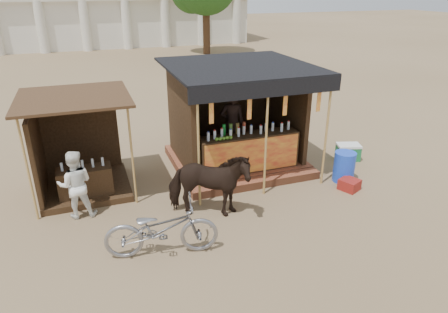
% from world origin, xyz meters
% --- Properties ---
extents(ground, '(120.00, 120.00, 0.00)m').
position_xyz_m(ground, '(0.00, 0.00, 0.00)').
color(ground, '#846B4C').
rests_on(ground, ground).
extents(main_stall, '(3.60, 3.61, 2.78)m').
position_xyz_m(main_stall, '(1.00, 3.36, 1.03)').
color(main_stall, brown).
rests_on(main_stall, ground).
extents(secondary_stall, '(2.40, 2.40, 2.38)m').
position_xyz_m(secondary_stall, '(-3.17, 3.24, 0.85)').
color(secondary_stall, '#3D2716').
rests_on(secondary_stall, ground).
extents(cow, '(1.94, 1.42, 1.50)m').
position_xyz_m(cow, '(-0.55, 1.04, 0.75)').
color(cow, black).
rests_on(cow, ground).
extents(motorbike, '(2.17, 1.10, 1.09)m').
position_xyz_m(motorbike, '(-1.76, 0.07, 0.55)').
color(motorbike, gray).
rests_on(motorbike, ground).
extents(bystander, '(0.78, 0.64, 1.52)m').
position_xyz_m(bystander, '(-3.19, 2.00, 0.76)').
color(bystander, white).
rests_on(bystander, ground).
extents(blue_barrel, '(0.65, 0.65, 0.78)m').
position_xyz_m(blue_barrel, '(3.20, 1.50, 0.39)').
color(blue_barrel, blue).
rests_on(blue_barrel, ground).
extents(red_crate, '(0.55, 0.57, 0.27)m').
position_xyz_m(red_crate, '(3.06, 1.03, 0.13)').
color(red_crate, maroon).
rests_on(red_crate, ground).
extents(cooler, '(0.74, 0.61, 0.46)m').
position_xyz_m(cooler, '(4.13, 2.60, 0.23)').
color(cooler, '#197339').
rests_on(cooler, ground).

